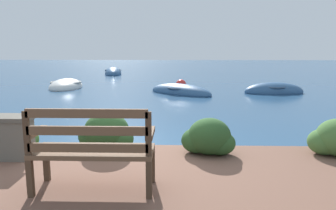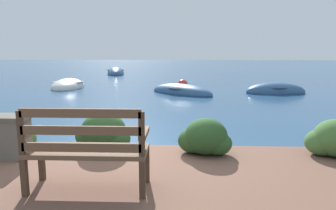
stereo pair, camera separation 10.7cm
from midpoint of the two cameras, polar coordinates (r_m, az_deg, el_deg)
The scene contains 11 objects.
ground_plane at distance 5.32m, azimuth -7.13°, elevation -9.11°, with size 80.00×80.00×0.00m.
park_bench at distance 3.56m, azimuth -13.23°, elevation -7.18°, with size 1.29×0.48×0.93m.
hedge_clump_left at distance 5.45m, azimuth -25.08°, elevation -4.62°, with size 0.78×0.56×0.53m.
hedge_clump_centre at distance 4.97m, azimuth -10.66°, elevation -4.93°, with size 0.84×0.61×0.57m.
hedge_clump_right at distance 4.75m, azimuth 7.12°, elevation -5.83°, with size 0.77×0.56×0.53m.
hedge_clump_far_right at distance 5.20m, azimuth 27.56°, elevation -5.47°, with size 0.78×0.56×0.53m.
rowboat_nearest at distance 12.40m, azimuth 2.65°, elevation 2.25°, with size 2.77×2.48×0.65m.
rowboat_mid at distance 13.14m, azimuth 18.45°, elevation 2.21°, with size 2.30×1.06×0.73m.
rowboat_far at distance 14.78m, azimuth -16.80°, elevation 3.12°, with size 1.44×2.40×0.70m.
rowboat_outer at distance 21.39m, azimuth -8.96°, elevation 5.46°, with size 1.53×2.78×0.82m.
mooring_buoy at distance 14.66m, azimuth 2.78°, elevation 3.56°, with size 0.52×0.52×0.47m.
Camera 2 is at (0.91, -4.95, 1.74)m, focal length 35.00 mm.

